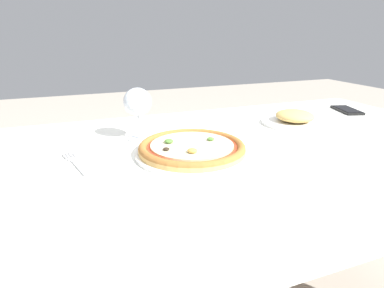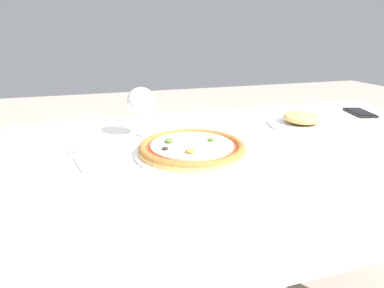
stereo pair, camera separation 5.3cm
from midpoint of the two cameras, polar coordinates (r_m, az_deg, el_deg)
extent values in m
cube|color=brown|center=(0.94, 14.11, -2.09)|extent=(1.37, 0.83, 0.04)
cube|color=silver|center=(0.93, 14.22, -0.88)|extent=(1.47, 0.93, 0.01)
cylinder|color=brown|center=(1.30, -22.05, -13.90)|extent=(0.06, 0.06, 0.66)
cylinder|color=brown|center=(1.69, 25.37, -6.46)|extent=(0.06, 0.06, 0.66)
cylinder|color=white|center=(0.85, 1.79, -1.61)|extent=(0.30, 0.30, 0.01)
cylinder|color=tan|center=(0.85, 1.80, -0.91)|extent=(0.28, 0.28, 0.01)
torus|color=#A3662D|center=(0.84, 1.80, -0.53)|extent=(0.28, 0.28, 0.02)
cylinder|color=#BC381E|center=(0.84, 1.81, -0.44)|extent=(0.24, 0.24, 0.00)
cylinder|color=beige|center=(0.84, 1.81, -0.18)|extent=(0.22, 0.22, 0.00)
ellipsoid|color=#BC9342|center=(0.78, 1.67, -1.21)|extent=(0.02, 0.02, 0.01)
ellipsoid|color=#2D2319|center=(0.80, -2.90, -0.80)|extent=(0.02, 0.02, 0.01)
ellipsoid|color=#4C7A33|center=(0.87, 5.23, 0.82)|extent=(0.02, 0.02, 0.01)
ellipsoid|color=#4C7A33|center=(0.85, -2.31, 0.59)|extent=(0.02, 0.02, 0.01)
cube|color=silver|center=(0.82, -17.53, -3.46)|extent=(0.04, 0.11, 0.00)
cube|color=silver|center=(0.88, -18.53, -2.09)|extent=(0.03, 0.02, 0.00)
cube|color=silver|center=(0.90, -19.69, -1.64)|extent=(0.01, 0.04, 0.00)
cube|color=silver|center=(0.91, -19.20, -1.55)|extent=(0.01, 0.04, 0.00)
cube|color=silver|center=(0.91, -18.71, -1.46)|extent=(0.01, 0.04, 0.00)
cube|color=silver|center=(0.91, -18.22, -1.37)|extent=(0.01, 0.04, 0.00)
cylinder|color=silver|center=(0.99, -7.18, 1.10)|extent=(0.07, 0.07, 0.00)
cylinder|color=silver|center=(0.98, -7.28, 3.36)|extent=(0.01, 0.01, 0.08)
sphere|color=silver|center=(0.96, -7.46, 7.57)|extent=(0.08, 0.08, 0.08)
cube|color=black|center=(1.45, 28.62, 4.90)|extent=(0.11, 0.16, 0.01)
cube|color=black|center=(1.45, 28.65, 5.12)|extent=(0.10, 0.14, 0.00)
cylinder|color=white|center=(1.18, 20.18, 3.26)|extent=(0.23, 0.23, 0.01)
ellipsoid|color=tan|center=(1.18, 20.32, 4.43)|extent=(0.13, 0.13, 0.04)
camera|label=1|loc=(0.03, -88.19, 0.64)|focal=30.00mm
camera|label=2|loc=(0.03, 91.81, -0.64)|focal=30.00mm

